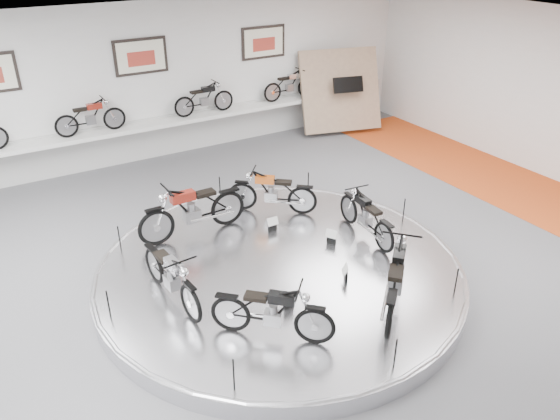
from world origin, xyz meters
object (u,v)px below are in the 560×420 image
display_platform (280,272)px  bike_d (171,275)px  shelf (152,125)px  bike_c (192,209)px  bike_a (366,216)px  bike_f (396,277)px  bike_e (272,311)px  bike_b (272,192)px

display_platform → bike_d: bike_d is taller
shelf → bike_c: 4.71m
bike_c → shelf: bearing=-101.4°
bike_a → bike_f: bearing=158.7°
bike_e → bike_f: bike_f is taller
bike_b → bike_c: bearing=41.3°
bike_c → display_platform: bearing=114.6°
bike_b → shelf: bearing=-38.3°
bike_b → bike_e: bearing=100.0°
shelf → bike_a: size_ratio=7.25×
display_platform → shelf: (0.00, 6.40, 0.85)m
bike_d → bike_e: (0.90, -1.57, -0.01)m
shelf → bike_a: 6.67m
bike_f → shelf: bearing=53.8°
shelf → bike_d: size_ratio=6.94×
shelf → bike_a: (1.91, -6.39, -0.25)m
bike_d → bike_a: bearing=84.5°
shelf → bike_e: (-1.06, -7.95, -0.24)m
bike_d → bike_f: (2.90, -1.92, 0.06)m
display_platform → shelf: bearing=90.0°
bike_c → bike_e: bike_c is taller
display_platform → bike_e: (-1.06, -1.55, 0.61)m
display_platform → bike_a: bearing=0.3°
bike_e → bike_b: bearing=103.4°
bike_a → bike_d: bearing=95.6°
bike_a → bike_d: (-3.87, 0.01, 0.02)m
bike_b → bike_a: bearing=159.8°
bike_a → display_platform: bearing=96.1°
display_platform → bike_f: bike_f is taller
bike_a → bike_b: bike_b is taller
bike_d → bike_e: 1.81m
bike_c → bike_d: bike_c is taller
display_platform → bike_e: bearing=-124.3°
display_platform → bike_c: bearing=115.6°
bike_b → bike_c: 1.76m
bike_d → bike_f: size_ratio=0.88×
bike_a → bike_f: (-0.98, -1.91, 0.08)m
bike_a → bike_d: 3.87m
bike_a → bike_b: size_ratio=0.97×
bike_f → bike_a: bearing=20.4°
shelf → bike_b: 4.70m
bike_b → bike_f: bike_f is taller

